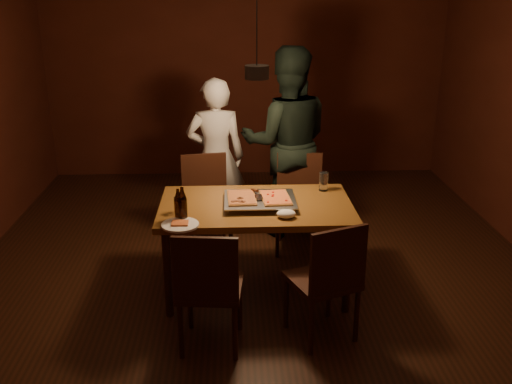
{
  "coord_description": "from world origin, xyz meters",
  "views": [
    {
      "loc": [
        -0.19,
        -4.27,
        2.35
      ],
      "look_at": [
        -0.01,
        -0.12,
        0.85
      ],
      "focal_mm": 40.0,
      "sensor_mm": 36.0,
      "label": 1
    }
  ],
  "objects_px": {
    "dining_table": "(256,213)",
    "pizza_tray": "(260,202)",
    "diner_white": "(216,157)",
    "plate_slice": "(180,225)",
    "diner_dark": "(287,143)",
    "chair_near_left": "(208,280)",
    "chair_far_right": "(299,193)",
    "beer_bottle_a": "(178,204)",
    "pendant_lamp": "(257,71)",
    "chair_far_left": "(206,194)",
    "chair_near_right": "(329,272)",
    "beer_bottle_b": "(182,204)"
  },
  "relations": [
    {
      "from": "beer_bottle_a",
      "to": "beer_bottle_b",
      "type": "xyz_separation_m",
      "value": [
        0.03,
        -0.03,
        0.01
      ]
    },
    {
      "from": "chair_near_right",
      "to": "plate_slice",
      "type": "height_order",
      "value": "chair_near_right"
    },
    {
      "from": "diner_white",
      "to": "chair_far_left",
      "type": "bearing_deg",
      "value": 76.0
    },
    {
      "from": "chair_far_right",
      "to": "diner_white",
      "type": "bearing_deg",
      "value": -19.97
    },
    {
      "from": "pizza_tray",
      "to": "diner_white",
      "type": "relative_size",
      "value": 0.35
    },
    {
      "from": "pizza_tray",
      "to": "plate_slice",
      "type": "xyz_separation_m",
      "value": [
        -0.59,
        -0.4,
        -0.01
      ]
    },
    {
      "from": "chair_far_right",
      "to": "diner_white",
      "type": "height_order",
      "value": "diner_white"
    },
    {
      "from": "dining_table",
      "to": "chair_far_left",
      "type": "bearing_deg",
      "value": 117.38
    },
    {
      "from": "dining_table",
      "to": "pizza_tray",
      "type": "distance_m",
      "value": 0.1
    },
    {
      "from": "chair_near_right",
      "to": "beer_bottle_a",
      "type": "relative_size",
      "value": 2.43
    },
    {
      "from": "chair_near_right",
      "to": "pizza_tray",
      "type": "bearing_deg",
      "value": 98.25
    },
    {
      "from": "dining_table",
      "to": "pendant_lamp",
      "type": "xyz_separation_m",
      "value": [
        0.01,
        0.12,
        1.08
      ]
    },
    {
      "from": "chair_near_right",
      "to": "chair_far_left",
      "type": "bearing_deg",
      "value": 97.33
    },
    {
      "from": "diner_dark",
      "to": "pendant_lamp",
      "type": "relative_size",
      "value": 1.68
    },
    {
      "from": "beer_bottle_a",
      "to": "diner_white",
      "type": "distance_m",
      "value": 1.51
    },
    {
      "from": "plate_slice",
      "to": "chair_near_left",
      "type": "bearing_deg",
      "value": -63.46
    },
    {
      "from": "diner_white",
      "to": "pendant_lamp",
      "type": "distance_m",
      "value": 1.52
    },
    {
      "from": "chair_far_left",
      "to": "pendant_lamp",
      "type": "distance_m",
      "value": 1.48
    },
    {
      "from": "pendant_lamp",
      "to": "plate_slice",
      "type": "bearing_deg",
      "value": -136.91
    },
    {
      "from": "beer_bottle_a",
      "to": "pendant_lamp",
      "type": "relative_size",
      "value": 0.2
    },
    {
      "from": "pendant_lamp",
      "to": "chair_near_left",
      "type": "bearing_deg",
      "value": -110.78
    },
    {
      "from": "chair_near_left",
      "to": "diner_dark",
      "type": "xyz_separation_m",
      "value": [
        0.7,
        2.03,
        0.38
      ]
    },
    {
      "from": "chair_far_right",
      "to": "diner_dark",
      "type": "relative_size",
      "value": 0.26
    },
    {
      "from": "chair_far_left",
      "to": "beer_bottle_b",
      "type": "relative_size",
      "value": 1.96
    },
    {
      "from": "plate_slice",
      "to": "chair_far_right",
      "type": "bearing_deg",
      "value": 51.11
    },
    {
      "from": "chair_far_left",
      "to": "pendant_lamp",
      "type": "relative_size",
      "value": 0.44
    },
    {
      "from": "plate_slice",
      "to": "diner_white",
      "type": "height_order",
      "value": "diner_white"
    },
    {
      "from": "chair_far_right",
      "to": "diner_dark",
      "type": "bearing_deg",
      "value": -69.79
    },
    {
      "from": "diner_white",
      "to": "chair_far_right",
      "type": "bearing_deg",
      "value": 150.68
    },
    {
      "from": "chair_near_right",
      "to": "pizza_tray",
      "type": "xyz_separation_m",
      "value": [
        -0.43,
        0.73,
        0.24
      ]
    },
    {
      "from": "dining_table",
      "to": "beer_bottle_b",
      "type": "xyz_separation_m",
      "value": [
        -0.54,
        -0.29,
        0.2
      ]
    },
    {
      "from": "chair_near_left",
      "to": "pizza_tray",
      "type": "xyz_separation_m",
      "value": [
        0.38,
        0.81,
        0.24
      ]
    },
    {
      "from": "dining_table",
      "to": "pendant_lamp",
      "type": "relative_size",
      "value": 1.36
    },
    {
      "from": "chair_far_left",
      "to": "beer_bottle_b",
      "type": "bearing_deg",
      "value": 73.89
    },
    {
      "from": "pendant_lamp",
      "to": "chair_far_left",
      "type": "bearing_deg",
      "value": 122.04
    },
    {
      "from": "diner_white",
      "to": "plate_slice",
      "type": "bearing_deg",
      "value": 80.74
    },
    {
      "from": "chair_near_right",
      "to": "beer_bottle_a",
      "type": "distance_m",
      "value": 1.19
    },
    {
      "from": "pizza_tray",
      "to": "diner_dark",
      "type": "distance_m",
      "value": 1.26
    },
    {
      "from": "dining_table",
      "to": "chair_near_left",
      "type": "relative_size",
      "value": 3.09
    },
    {
      "from": "chair_far_left",
      "to": "chair_near_left",
      "type": "xyz_separation_m",
      "value": [
        0.08,
        -1.65,
        0.0
      ]
    },
    {
      "from": "dining_table",
      "to": "chair_near_right",
      "type": "height_order",
      "value": "chair_near_right"
    },
    {
      "from": "dining_table",
      "to": "chair_far_right",
      "type": "xyz_separation_m",
      "value": [
        0.43,
        0.82,
        -0.14
      ]
    },
    {
      "from": "pizza_tray",
      "to": "plate_slice",
      "type": "relative_size",
      "value": 2.06
    },
    {
      "from": "chair_near_right",
      "to": "diner_white",
      "type": "relative_size",
      "value": 0.35
    },
    {
      "from": "plate_slice",
      "to": "diner_dark",
      "type": "relative_size",
      "value": 0.14
    },
    {
      "from": "pizza_tray",
      "to": "chair_far_right",
      "type": "bearing_deg",
      "value": 66.65
    },
    {
      "from": "chair_near_left",
      "to": "chair_near_right",
      "type": "xyz_separation_m",
      "value": [
        0.81,
        0.08,
        0.0
      ]
    },
    {
      "from": "beer_bottle_a",
      "to": "pendant_lamp",
      "type": "xyz_separation_m",
      "value": [
        0.59,
        0.39,
        0.9
      ]
    },
    {
      "from": "dining_table",
      "to": "pendant_lamp",
      "type": "bearing_deg",
      "value": 84.83
    },
    {
      "from": "chair_far_right",
      "to": "pendant_lamp",
      "type": "distance_m",
      "value": 1.47
    }
  ]
}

